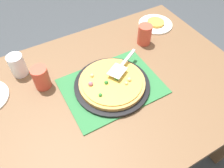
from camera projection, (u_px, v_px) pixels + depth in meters
name	position (u px, v px, depth m)	size (l,w,h in m)	color
ground_plane	(112.00, 149.00, 1.69)	(8.00, 8.00, 0.00)	#3D4247
dining_table	(112.00, 99.00, 1.20)	(1.40, 1.00, 0.75)	brown
placemat	(112.00, 86.00, 1.11)	(0.48, 0.36, 0.01)	#2D753D
pizza_pan	(112.00, 85.00, 1.11)	(0.38, 0.38, 0.01)	black
pizza	(112.00, 82.00, 1.09)	(0.33, 0.33, 0.05)	tan
plate_far_right	(155.00, 24.00, 1.45)	(0.22, 0.22, 0.01)	white
served_slice_right	(156.00, 22.00, 1.44)	(0.11, 0.11, 0.02)	gold
cup_near	(18.00, 65.00, 1.13)	(0.08, 0.08, 0.12)	white
cup_far	(145.00, 35.00, 1.29)	(0.08, 0.08, 0.12)	#E04C38
cup_corner	(41.00, 78.00, 1.08)	(0.08, 0.08, 0.12)	#E04C38
pizza_server	(122.00, 65.00, 1.12)	(0.22, 0.15, 0.01)	silver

